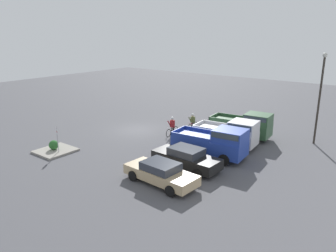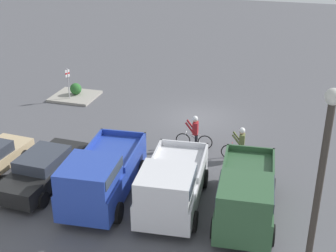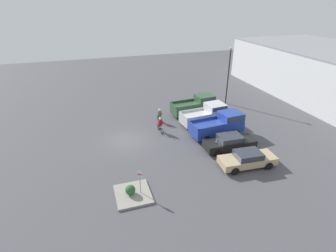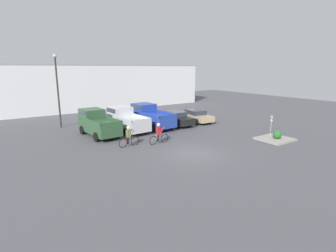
# 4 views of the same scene
# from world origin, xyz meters

# --- Properties ---
(ground_plane) EXTENTS (80.00, 80.00, 0.00)m
(ground_plane) POSITION_xyz_m (0.00, 0.00, 0.00)
(ground_plane) COLOR #4C4C51
(pickup_truck_0) EXTENTS (2.48, 5.22, 2.26)m
(pickup_truck_0) POSITION_xyz_m (-3.84, 8.89, 1.15)
(pickup_truck_0) COLOR #2D5133
(pickup_truck_0) RESTS_ON ground_plane
(pickup_truck_1) EXTENTS (2.63, 5.06, 2.22)m
(pickup_truck_1) POSITION_xyz_m (-1.05, 8.96, 1.14)
(pickup_truck_1) COLOR silver
(pickup_truck_1) RESTS_ON ground_plane
(pickup_truck_2) EXTENTS (2.61, 5.44, 2.30)m
(pickup_truck_2) POSITION_xyz_m (1.76, 9.13, 1.18)
(pickup_truck_2) COLOR #233D9E
(pickup_truck_2) RESTS_ON ground_plane
(sedan_0) EXTENTS (2.05, 4.79, 1.44)m
(sedan_0) POSITION_xyz_m (4.59, 8.62, 0.73)
(sedan_0) COLOR black
(sedan_0) RESTS_ON ground_plane
(sedan_1) EXTENTS (2.16, 4.80, 1.35)m
(sedan_1) POSITION_xyz_m (7.39, 8.70, 0.69)
(sedan_1) COLOR tan
(sedan_1) RESTS_ON ground_plane
(cyclist_0) EXTENTS (1.82, 0.47, 1.70)m
(cyclist_0) POSITION_xyz_m (-0.67, 3.54, 0.86)
(cyclist_0) COLOR black
(cyclist_0) RESTS_ON ground_plane
(cyclist_1) EXTENTS (1.78, 0.47, 1.66)m
(cyclist_1) POSITION_xyz_m (-3.00, 4.14, 0.85)
(cyclist_1) COLOR black
(cyclist_1) RESTS_ON ground_plane
(fire_lane_sign) EXTENTS (0.15, 0.28, 2.06)m
(fire_lane_sign) POSITION_xyz_m (8.13, -0.48, 1.25)
(fire_lane_sign) COLOR #9E9EA3
(fire_lane_sign) RESTS_ON ground_plane
(lamppost) EXTENTS (0.36, 0.36, 7.25)m
(lamppost) POSITION_xyz_m (-5.90, 14.05, 4.22)
(lamppost) COLOR #2D2823
(lamppost) RESTS_ON ground_plane
(curb_island) EXTENTS (2.65, 2.47, 0.15)m
(curb_island) POSITION_xyz_m (8.04, -1.02, 0.07)
(curb_island) COLOR gray
(curb_island) RESTS_ON ground_plane
(shrub) EXTENTS (0.72, 0.72, 0.72)m
(shrub) POSITION_xyz_m (8.04, -1.19, 0.51)
(shrub) COLOR #286028
(shrub) RESTS_ON curb_island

